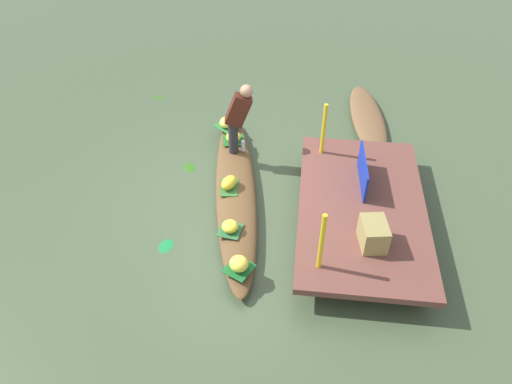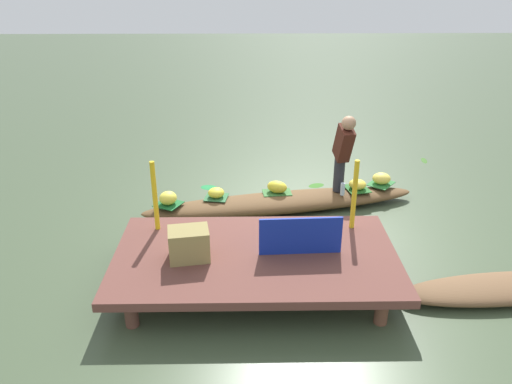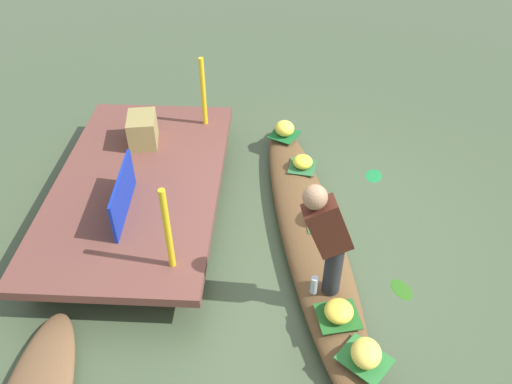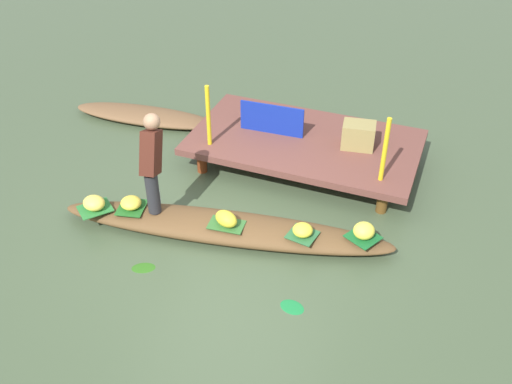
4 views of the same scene
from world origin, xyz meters
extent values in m
plane|color=#425338|center=(0.00, 0.00, 0.00)|extent=(40.00, 40.00, 0.00)
cube|color=brown|center=(0.42, 1.89, 0.35)|extent=(3.20, 1.80, 0.10)
cylinder|color=maroon|center=(-0.86, 1.17, 0.15)|extent=(0.14, 0.14, 0.30)
cylinder|color=brown|center=(1.70, 1.17, 0.15)|extent=(0.14, 0.14, 0.30)
cylinder|color=brown|center=(-0.86, 2.61, 0.15)|extent=(0.14, 0.14, 0.30)
cylinder|color=brown|center=(1.70, 2.61, 0.15)|extent=(0.14, 0.14, 0.30)
ellipsoid|color=brown|center=(0.00, 0.00, 0.12)|extent=(4.17, 1.33, 0.24)
ellipsoid|color=brown|center=(-2.36, 2.17, 0.09)|extent=(2.48, 0.82, 0.18)
cube|color=#33682E|center=(0.07, -0.08, 0.25)|extent=(0.45, 0.30, 0.01)
ellipsoid|color=yellow|center=(0.07, -0.08, 0.34)|extent=(0.36, 0.31, 0.18)
cube|color=#2B6437|center=(0.97, 0.07, 0.25)|extent=(0.37, 0.36, 0.01)
ellipsoid|color=yellow|center=(0.97, 0.07, 0.32)|extent=(0.27, 0.26, 0.15)
cube|color=#226022|center=(-1.17, -0.20, 0.25)|extent=(0.40, 0.43, 0.01)
ellipsoid|color=yellow|center=(-1.17, -0.20, 0.32)|extent=(0.30, 0.29, 0.15)
cube|color=#2A7333|center=(-1.58, -0.39, 0.25)|extent=(0.49, 0.50, 0.01)
ellipsoid|color=#F9DC54|center=(-1.58, -0.39, 0.33)|extent=(0.31, 0.27, 0.18)
cube|color=#185E29|center=(1.64, 0.29, 0.25)|extent=(0.45, 0.45, 0.01)
ellipsoid|color=#F9E64A|center=(1.64, 0.29, 0.34)|extent=(0.35, 0.35, 0.19)
cylinder|color=#28282D|center=(-0.86, -0.15, 0.52)|extent=(0.16, 0.16, 0.55)
cube|color=#441D14|center=(-0.88, -0.06, 1.03)|extent=(0.26, 0.48, 0.59)
sphere|color=#9E7556|center=(-0.90, 0.07, 1.37)|extent=(0.20, 0.20, 0.20)
cylinder|color=silver|center=(-0.90, 0.00, 0.34)|extent=(0.07, 0.07, 0.19)
cube|color=#132A9B|center=(-0.08, 1.89, 0.63)|extent=(0.93, 0.07, 0.45)
cylinder|color=yellow|center=(-0.78, 1.29, 0.85)|extent=(0.06, 0.06, 0.89)
cylinder|color=yellow|center=(1.62, 1.29, 0.85)|extent=(0.06, 0.06, 0.89)
cube|color=olive|center=(1.15, 1.97, 0.58)|extent=(0.48, 0.38, 0.36)
ellipsoid|color=#31601D|center=(-2.81, -1.99, 0.00)|extent=(0.15, 0.31, 0.01)
ellipsoid|color=#1B7C39|center=(1.15, -0.83, 0.00)|extent=(0.31, 0.26, 0.01)
ellipsoid|color=#2C641A|center=(-0.64, -0.88, 0.00)|extent=(0.32, 0.28, 0.01)
camera|label=1|loc=(5.69, 0.96, 5.17)|focal=34.55mm
camera|label=2|loc=(0.49, 6.77, 3.42)|focal=35.35mm
camera|label=3|loc=(-3.93, 0.37, 3.95)|focal=36.27mm
camera|label=4|loc=(2.35, -4.99, 4.68)|focal=41.03mm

